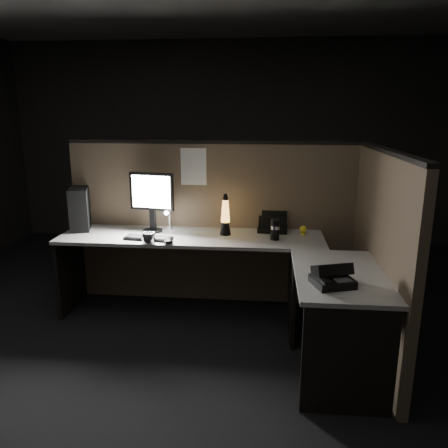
# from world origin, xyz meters

# --- Properties ---
(floor) EXTENTS (6.00, 6.00, 0.00)m
(floor) POSITION_xyz_m (0.00, 0.00, 0.00)
(floor) COLOR black
(floor) RESTS_ON ground
(room_shell) EXTENTS (6.00, 6.00, 6.00)m
(room_shell) POSITION_xyz_m (0.00, 0.00, 1.62)
(room_shell) COLOR silver
(room_shell) RESTS_ON ground
(partition_back) EXTENTS (2.66, 0.06, 1.50)m
(partition_back) POSITION_xyz_m (0.00, 0.93, 0.75)
(partition_back) COLOR brown
(partition_back) RESTS_ON ground
(partition_right) EXTENTS (0.06, 1.66, 1.50)m
(partition_right) POSITION_xyz_m (1.33, 0.10, 0.75)
(partition_right) COLOR brown
(partition_right) RESTS_ON ground
(desk) EXTENTS (2.60, 1.60, 0.73)m
(desk) POSITION_xyz_m (0.18, 0.25, 0.58)
(desk) COLOR #AAA7A1
(desk) RESTS_ON ground
(pc_tower) EXTENTS (0.27, 0.39, 0.38)m
(pc_tower) POSITION_xyz_m (-1.21, 0.74, 0.92)
(pc_tower) COLOR black
(pc_tower) RESTS_ON desk
(monitor) EXTENTS (0.41, 0.18, 0.53)m
(monitor) POSITION_xyz_m (-0.52, 0.71, 1.05)
(monitor) COLOR black
(monitor) RESTS_ON desk
(keyboard) EXTENTS (0.41, 0.18, 0.02)m
(keyboard) POSITION_xyz_m (-0.49, 0.46, 0.74)
(keyboard) COLOR black
(keyboard) RESTS_ON desk
(mouse) EXTENTS (0.09, 0.06, 0.03)m
(mouse) POSITION_xyz_m (-0.29, 0.34, 0.75)
(mouse) COLOR black
(mouse) RESTS_ON desk
(clip_lamp) EXTENTS (0.04, 0.16, 0.20)m
(clip_lamp) POSITION_xyz_m (-0.38, 0.73, 0.85)
(clip_lamp) COLOR silver
(clip_lamp) RESTS_ON desk
(organizer) EXTENTS (0.27, 0.25, 0.19)m
(organizer) POSITION_xyz_m (0.56, 0.83, 0.77)
(organizer) COLOR black
(organizer) RESTS_ON desk
(lava_lamp) EXTENTS (0.10, 0.10, 0.36)m
(lava_lamp) POSITION_xyz_m (0.14, 0.66, 0.88)
(lava_lamp) COLOR black
(lava_lamp) RESTS_ON desk
(travel_mug) EXTENTS (0.08, 0.08, 0.18)m
(travel_mug) POSITION_xyz_m (0.58, 0.54, 0.82)
(travel_mug) COLOR black
(travel_mug) RESTS_ON desk
(steel_mug) EXTENTS (0.13, 0.13, 0.09)m
(steel_mug) POSITION_xyz_m (-0.46, 0.34, 0.78)
(steel_mug) COLOR silver
(steel_mug) RESTS_ON desk
(figurine) EXTENTS (0.06, 0.06, 0.06)m
(figurine) POSITION_xyz_m (0.82, 0.72, 0.78)
(figurine) COLOR yellow
(figurine) RESTS_ON desk
(pinned_paper) EXTENTS (0.23, 0.00, 0.33)m
(pinned_paper) POSITION_xyz_m (-0.17, 0.90, 1.30)
(pinned_paper) COLOR white
(pinned_paper) RESTS_ON partition_back
(desk_phone) EXTENTS (0.29, 0.29, 0.14)m
(desk_phone) POSITION_xyz_m (0.91, -0.41, 0.78)
(desk_phone) COLOR black
(desk_phone) RESTS_ON desk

